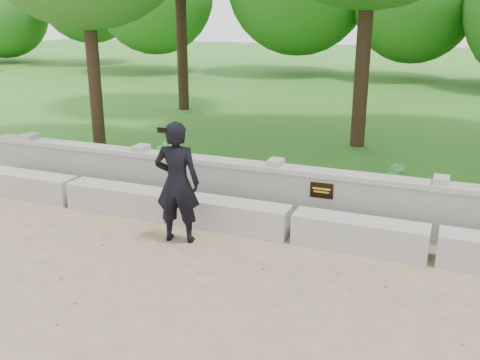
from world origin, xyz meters
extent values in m
plane|color=#9F8261|center=(0.00, 0.00, 0.00)|extent=(80.00, 80.00, 0.00)
cube|color=#215B1A|center=(0.00, 14.00, 0.12)|extent=(40.00, 22.00, 0.25)
cube|color=#AAA9A1|center=(-5.00, 1.90, 0.23)|extent=(1.90, 0.45, 0.45)
cube|color=#AAA9A1|center=(-3.00, 1.90, 0.23)|extent=(1.90, 0.45, 0.45)
cube|color=#AAA9A1|center=(-1.00, 1.90, 0.23)|extent=(1.90, 0.45, 0.45)
cube|color=#AAA9A1|center=(1.00, 1.90, 0.23)|extent=(1.90, 0.45, 0.45)
cube|color=#A09E97|center=(0.00, 2.60, 0.41)|extent=(12.50, 0.25, 0.82)
cube|color=#AAA9A1|center=(0.00, 2.60, 0.86)|extent=(12.50, 0.35, 0.08)
cube|color=black|center=(0.30, 2.46, 0.62)|extent=(0.36, 0.02, 0.24)
imported|color=black|center=(-1.53, 1.21, 0.90)|extent=(0.73, 0.56, 1.80)
cube|color=black|center=(-1.53, 0.85, 1.74)|extent=(0.14, 0.05, 0.07)
cylinder|color=#382619|center=(-6.00, 9.89, 2.72)|extent=(0.33, 0.33, 4.95)
cylinder|color=#382619|center=(-5.25, 4.41, 2.27)|extent=(0.27, 0.27, 4.05)
cylinder|color=#382619|center=(0.03, 7.08, 2.71)|extent=(0.33, 0.33, 4.92)
imported|color=#2E8735|center=(-2.91, 3.30, 0.58)|extent=(0.41, 0.42, 0.67)
imported|color=#2E8735|center=(1.29, 3.30, 0.58)|extent=(0.44, 0.47, 0.66)
camera|label=1|loc=(2.06, -5.23, 3.26)|focal=40.00mm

